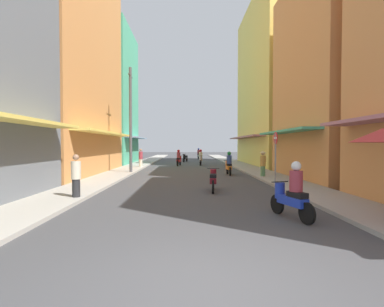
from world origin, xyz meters
TOP-DOWN VIEW (x-y plane):
  - ground_plane at (0.00, 22.48)m, footprint 116.50×116.50m
  - sidewalk_left at (-4.98, 22.48)m, footprint 2.13×60.95m
  - sidewalk_right at (4.98, 22.48)m, footprint 2.13×60.95m
  - building_left_mid at (-9.04, 15.94)m, footprint 7.05×12.26m
  - building_left_far at (-9.04, 26.95)m, footprint 7.05×8.33m
  - building_right_mid at (9.04, 12.99)m, footprint 7.05×8.50m
  - building_right_far at (9.04, 25.05)m, footprint 7.05×13.73m
  - motorbike_black at (-0.43, 30.58)m, footprint 0.69×1.76m
  - motorbike_orange at (2.59, 15.49)m, footprint 0.55×1.81m
  - motorbike_white at (1.47, 37.63)m, footprint 0.58×1.80m
  - motorbike_maroon at (0.91, 8.61)m, footprint 0.55×1.81m
  - motorbike_red at (-1.00, 24.12)m, footprint 0.59×1.80m
  - motorbike_silver at (1.14, 25.07)m, footprint 0.55×1.81m
  - motorbike_blue at (2.60, 3.77)m, footprint 0.74×1.75m
  - pedestrian_far at (4.39, 13.56)m, footprint 0.44×0.44m
  - pedestrian_crossing at (-4.28, 21.54)m, footprint 0.34×0.34m
  - pedestrian_foreground at (-4.26, 6.58)m, footprint 0.34×0.34m
  - utility_pole at (-4.17, 16.46)m, footprint 0.20×1.20m
  - street_sign_no_entry at (4.07, 10.03)m, footprint 0.07×0.60m

SIDE VIEW (x-z plane):
  - ground_plane at x=0.00m, z-range 0.00..0.00m
  - sidewalk_left at x=-4.98m, z-range 0.00..0.12m
  - sidewalk_right at x=4.98m, z-range 0.00..0.12m
  - motorbike_black at x=-0.43m, z-range 0.02..0.99m
  - motorbike_maroon at x=0.91m, z-range 0.02..0.99m
  - motorbike_orange at x=2.59m, z-range -0.09..1.49m
  - motorbike_white at x=1.47m, z-range -0.09..1.49m
  - motorbike_red at x=-1.00m, z-range -0.09..1.49m
  - motorbike_silver at x=1.14m, z-range -0.09..1.49m
  - motorbike_blue at x=2.60m, z-range -0.09..1.49m
  - pedestrian_foreground at x=-4.26m, z-range 0.00..1.67m
  - pedestrian_crossing at x=-4.28m, z-range 0.00..1.70m
  - pedestrian_far at x=4.39m, z-range 0.11..1.78m
  - street_sign_no_entry at x=4.07m, z-range 0.39..3.04m
  - utility_pole at x=-4.17m, z-range 0.08..7.50m
  - building_right_mid at x=9.04m, z-range -0.01..12.02m
  - building_left_far at x=-9.04m, z-range -0.01..14.02m
  - building_left_mid at x=-9.04m, z-range -0.01..15.18m
  - building_right_far at x=9.04m, z-range -0.01..16.15m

